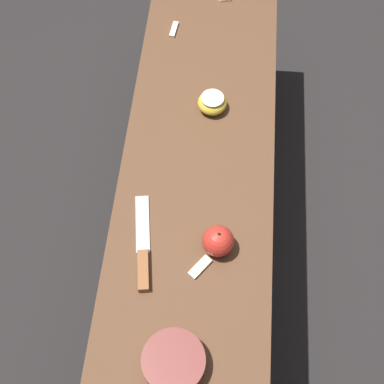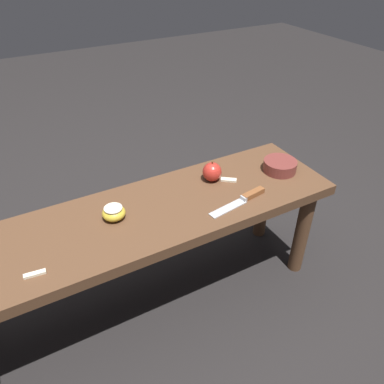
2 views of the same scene
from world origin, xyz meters
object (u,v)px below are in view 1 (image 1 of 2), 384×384
wooden_bench (200,155)px  bowl (174,362)px  apple_cut (212,103)px  knife (143,256)px  apple_whole (218,241)px

wooden_bench → bowl: (-0.57, 0.01, 0.09)m
apple_cut → knife: bearing=164.2°
wooden_bench → apple_whole: apple_whole is taller
apple_whole → apple_cut: (0.40, 0.04, -0.01)m
apple_whole → bowl: bearing=165.1°
apple_cut → bowl: (-0.68, 0.03, -0.00)m
knife → apple_cut: 0.46m
knife → apple_cut: bearing=-24.7°
knife → bowl: 0.25m
wooden_bench → apple_whole: bearing=-167.7°
bowl → apple_cut: bearing=-2.6°
bowl → apple_whole: bearing=-14.9°
wooden_bench → knife: (-0.34, 0.10, 0.08)m
wooden_bench → bowl: size_ratio=10.57×
bowl → wooden_bench: bearing=-0.7°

